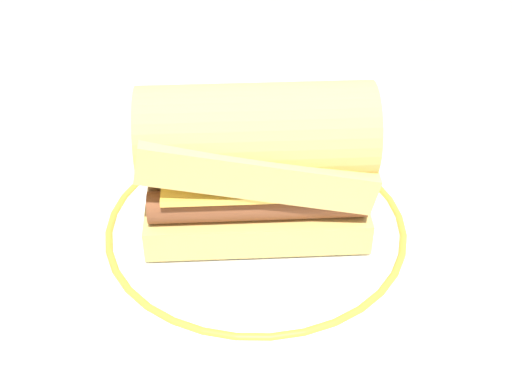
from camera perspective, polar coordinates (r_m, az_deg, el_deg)
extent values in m
plane|color=beige|center=(0.56, 2.49, -3.85)|extent=(1.50, 1.50, 0.00)
cylinder|color=white|center=(0.56, 0.00, -3.17)|extent=(0.26, 0.26, 0.01)
torus|color=#B29333|center=(0.55, 0.00, -2.70)|extent=(0.24, 0.24, 0.01)
cube|color=#DEBB62|center=(0.54, 0.00, -1.42)|extent=(0.18, 0.11, 0.03)
cylinder|color=brown|center=(0.51, 0.15, -1.02)|extent=(0.16, 0.05, 0.02)
cylinder|color=brown|center=(0.53, 0.00, 0.70)|extent=(0.16, 0.05, 0.02)
cylinder|color=brown|center=(0.55, -0.14, 2.28)|extent=(0.16, 0.05, 0.02)
cube|color=#EFC64C|center=(0.52, 0.00, 1.98)|extent=(0.15, 0.10, 0.01)
cube|color=#E5BE68|center=(0.51, 0.00, 3.58)|extent=(0.19, 0.11, 0.06)
cylinder|color=#E2B961|center=(0.50, 0.00, 5.00)|extent=(0.18, 0.10, 0.07)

